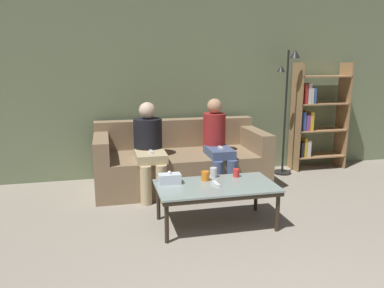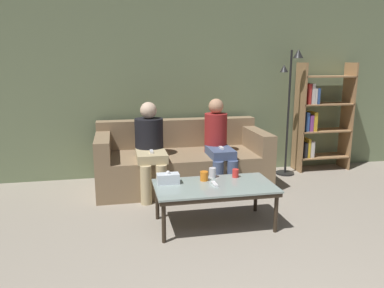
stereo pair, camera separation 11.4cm
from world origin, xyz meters
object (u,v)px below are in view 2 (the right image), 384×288
at_px(couch, 182,162).
at_px(standing_lamp, 290,99).
at_px(bookshelf, 317,118).
at_px(seated_person_mid_left, 218,143).
at_px(cup_near_left, 213,173).
at_px(cup_far_center, 235,173).
at_px(coffee_table, 214,189).
at_px(tissue_box, 168,178).
at_px(cup_near_right, 204,176).
at_px(seated_person_left_end, 150,145).
at_px(game_remote, 215,184).

distance_m(couch, standing_lamp, 1.78).
distance_m(bookshelf, seated_person_mid_left, 1.79).
distance_m(cup_near_left, seated_person_mid_left, 0.88).
bearing_deg(cup_far_center, seated_person_mid_left, 86.62).
relative_size(coffee_table, cup_near_left, 11.49).
distance_m(couch, tissue_box, 1.22).
relative_size(cup_near_right, seated_person_mid_left, 0.08).
height_order(tissue_box, seated_person_left_end, seated_person_left_end).
xyz_separation_m(coffee_table, seated_person_mid_left, (0.33, 1.07, 0.23)).
relative_size(game_remote, bookshelf, 0.09).
xyz_separation_m(cup_near_left, seated_person_left_end, (-0.57, 0.84, 0.14)).
height_order(couch, seated_person_left_end, seated_person_left_end).
relative_size(couch, coffee_table, 1.85).
relative_size(cup_near_left, game_remote, 0.69).
relative_size(cup_near_right, cup_far_center, 1.09).
distance_m(couch, cup_near_left, 1.08).
bearing_deg(game_remote, seated_person_left_end, 116.03).
xyz_separation_m(couch, cup_far_center, (0.38, -1.10, 0.16)).
distance_m(cup_near_left, tissue_box, 0.49).
height_order(couch, cup_near_left, couch).
relative_size(cup_near_right, seated_person_left_end, 0.08).
bearing_deg(coffee_table, couch, 94.35).
distance_m(cup_near_left, cup_far_center, 0.24).
bearing_deg(standing_lamp, seated_person_mid_left, -159.56).
xyz_separation_m(bookshelf, seated_person_mid_left, (-1.68, -0.57, -0.17)).
height_order(cup_near_left, tissue_box, tissue_box).
bearing_deg(couch, tissue_box, -106.38).
xyz_separation_m(game_remote, bookshelf, (2.02, 1.64, 0.35)).
relative_size(cup_far_center, tissue_box, 0.40).
height_order(coffee_table, bookshelf, bookshelf).
bearing_deg(game_remote, cup_near_left, 80.07).
relative_size(cup_near_left, bookshelf, 0.06).
xyz_separation_m(cup_near_right, cup_far_center, (0.35, 0.04, -0.00)).
height_order(cup_far_center, bookshelf, bookshelf).
xyz_separation_m(couch, standing_lamp, (1.59, 0.20, 0.78)).
bearing_deg(standing_lamp, cup_near_right, -139.18).
height_order(cup_near_right, standing_lamp, standing_lamp).
xyz_separation_m(couch, tissue_box, (-0.34, -1.16, 0.16)).
height_order(game_remote, bookshelf, bookshelf).
relative_size(cup_far_center, game_remote, 0.59).
height_order(cup_near_right, game_remote, cup_near_right).
xyz_separation_m(coffee_table, seated_person_left_end, (-0.53, 1.08, 0.23)).
xyz_separation_m(cup_near_right, game_remote, (0.07, -0.16, -0.04)).
bearing_deg(seated_person_mid_left, seated_person_left_end, 179.06).
xyz_separation_m(bookshelf, standing_lamp, (-0.53, -0.14, 0.31)).
xyz_separation_m(tissue_box, standing_lamp, (1.93, 1.36, 0.62)).
relative_size(cup_far_center, standing_lamp, 0.05).
distance_m(cup_near_left, bookshelf, 2.44).
height_order(couch, cup_far_center, couch).
bearing_deg(game_remote, couch, 94.35).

